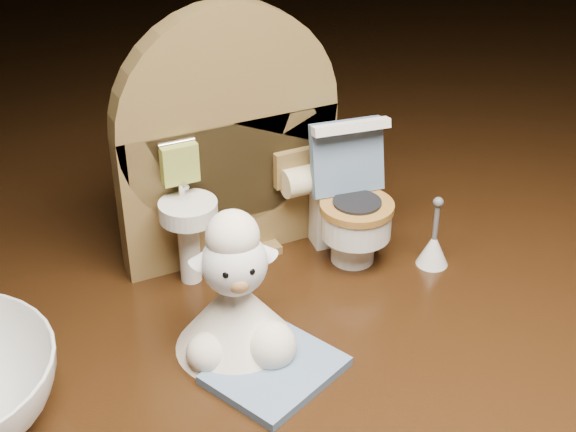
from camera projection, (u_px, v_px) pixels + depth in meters
name	position (u px, v px, depth m)	size (l,w,h in m)	color
backdrop_panel	(228.00, 152.00, 0.45)	(0.13, 0.05, 0.15)	brown
toy_toilet	(349.00, 208.00, 0.47)	(0.05, 0.06, 0.08)	white
bath_mat	(276.00, 370.00, 0.39)	(0.06, 0.05, 0.00)	slate
toilet_brush	(433.00, 247.00, 0.47)	(0.02, 0.02, 0.04)	white
plush_lamb	(237.00, 304.00, 0.39)	(0.06, 0.06, 0.08)	white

